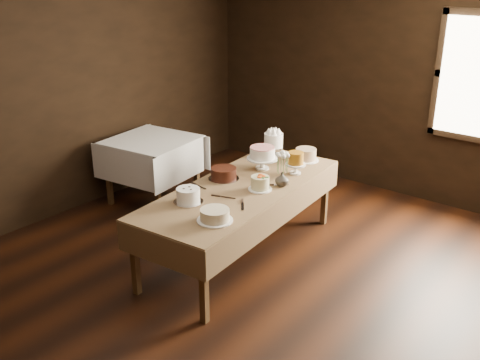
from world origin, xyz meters
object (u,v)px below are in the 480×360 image
Objects in this scene: cake_chocolate at (224,174)px; cake_speckled at (306,155)px; side_table at (152,147)px; flower_vase at (282,179)px; display_table at (241,192)px; cake_cream at (215,216)px; cake_swirl at (188,196)px; cake_lattice at (262,159)px; cake_server_a at (228,198)px; cake_server_d at (282,185)px; cake_caramel at (295,164)px; cake_flowers at (260,184)px; cake_server_b at (243,207)px; cake_meringue at (273,145)px; cake_server_e at (201,187)px.

cake_speckled is at bearing 71.38° from cake_chocolate.
side_table is 2.01m from flower_vase.
display_table is 7.14× the size of cake_cream.
side_table is 3.86× the size of cake_swirl.
cake_server_a is at bearing -75.48° from cake_lattice.
cake_speckled is 1.29× the size of cake_server_a.
cake_speckled is 0.79m from cake_server_d.
cake_caramel reaches higher than cake_flowers.
cake_swirl is (-0.14, -0.60, 0.12)m from display_table.
cake_server_b is (0.12, -0.42, -0.06)m from cake_flowers.
cake_server_a is at bearing -44.88° from cake_chocolate.
display_table is at bearing -176.82° from cake_server_d.
cake_lattice reaches higher than cake_server_b.
side_table is 4.39× the size of cake_server_b.
flower_vase is at bearing 63.68° from cake_flowers.
cake_speckled is at bearing 62.88° from cake_server_d.
cake_server_d is (0.42, 0.88, -0.06)m from cake_swirl.
cake_server_b and cake_server_d have the same top height.
cake_cream reaches higher than cake_server_b.
cake_lattice is (1.57, 0.13, 0.16)m from side_table.
cake_swirl reaches higher than cake_cream.
cake_flowers reaches higher than cake_cream.
cake_caramel reaches higher than side_table.
cake_flowers is 0.67× the size of cake_cream.
flower_vase is (0.22, 0.56, 0.07)m from cake_server_a.
side_table reaches higher than cake_server_d.
side_table is 1.58m from cake_lattice.
cake_server_d is at bearing -3.10° from side_table.
side_table is at bearing 147.75° from cake_swirl.
cake_server_b is at bearing -37.73° from cake_server_a.
cake_chocolate is 0.60m from cake_server_d.
cake_meringue is at bearing 165.70° from cake_server_b.
cake_caramel reaches higher than display_table.
side_table is at bearing 169.89° from cake_flowers.
display_table is at bearing 84.01° from cake_server_a.
display_table is 8.04× the size of cake_speckled.
cake_server_e is (-0.57, -0.55, 0.00)m from cake_server_d.
cake_lattice is (0.17, -0.44, -0.01)m from cake_meringue.
cake_lattice is 0.49m from cake_server_d.
cake_chocolate reaches higher than cake_server_b.
cake_server_b is (0.31, -0.37, 0.06)m from display_table.
cake_server_d is (0.07, -0.34, -0.10)m from cake_caramel.
cake_meringue is 0.62m from cake_caramel.
cake_server_e is at bearing -138.46° from display_table.
cake_caramel is (0.21, 0.63, 0.16)m from display_table.
cake_server_d is (0.20, -0.76, -0.06)m from cake_speckled.
cake_speckled is 1.29× the size of cake_server_e.
cake_caramel is at bearing 6.92° from side_table.
side_table is 4.39× the size of cake_server_e.
display_table is 10.07× the size of cake_caramel.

